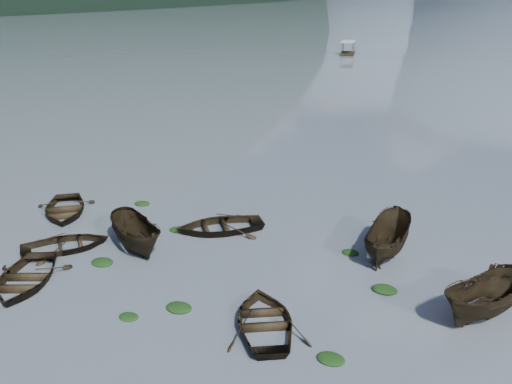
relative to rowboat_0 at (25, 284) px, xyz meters
The scene contains 18 objects.
ground_plane 5.98m from the rowboat_0, 10.50° to the right, with size 2400.00×2400.00×0.00m, color #545E69.
rowboat_0 is the anchor object (origin of this frame).
rowboat_1 3.69m from the rowboat_0, 107.80° to the left, with size 3.10×4.35×0.90m, color black.
rowboat_2 5.70m from the rowboat_0, 69.25° to the left, with size 1.86×4.94×1.91m, color black.
rowboat_3 11.34m from the rowboat_0, 11.48° to the left, with size 3.30×4.62×0.96m, color black.
rowboat_5 19.93m from the rowboat_0, 21.45° to the left, with size 1.87×4.97×1.92m, color black.
rowboat_6 8.44m from the rowboat_0, 125.00° to the left, with size 3.46×4.85×1.00m, color black.
rowboat_7 10.34m from the rowboat_0, 64.37° to the left, with size 3.44×4.81×1.00m, color black.
rowboat_8 17.28m from the rowboat_0, 39.58° to the left, with size 1.89×5.02×1.94m, color black.
weed_clump_0 3.59m from the rowboat_0, 63.12° to the left, with size 1.13×0.92×0.25m, color black.
weed_clump_1 5.97m from the rowboat_0, ahead, with size 0.86×0.69×0.19m, color black.
weed_clump_2 7.54m from the rowboat_0, 12.67° to the left, with size 1.14×0.91×0.25m, color black.
weed_clump_3 15.52m from the rowboat_0, 40.76° to the left, with size 0.88×0.74×0.19m, color black.
weed_clump_4 14.28m from the rowboat_0, ahead, with size 1.06×0.84×0.22m, color black.
weed_clump_5 10.55m from the rowboat_0, 100.19° to the left, with size 1.01×0.82×0.21m, color black.
weed_clump_6 8.55m from the rowboat_0, 73.20° to the left, with size 1.00×0.83×0.21m, color black.
weed_clump_7 16.14m from the rowboat_0, 26.90° to the left, with size 1.14×0.91×0.25m, color black.
pontoon_left 96.26m from the rowboat_0, 101.92° to the left, with size 2.62×6.28×2.41m, color black, non-canonical shape.
Camera 1 is at (14.34, -13.75, 12.67)m, focal length 40.00 mm.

